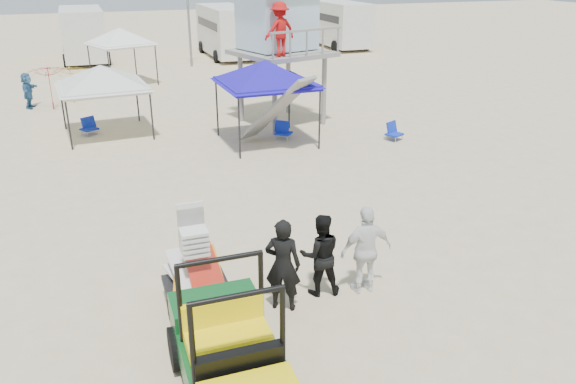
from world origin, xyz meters
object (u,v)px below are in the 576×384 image
object	(u,v)px
lifeguard_tower	(278,24)
canopy_blue	(266,64)
utility_cart	(230,347)
surf_trailer	(198,277)
man_left	(283,265)

from	to	relation	value
lifeguard_tower	canopy_blue	xyz separation A→B (m)	(-1.31, -2.43, -1.05)
utility_cart	lifeguard_tower	bearing A→B (deg)	68.18
utility_cart	surf_trailer	world-z (taller)	utility_cart
lifeguard_tower	canopy_blue	distance (m)	2.95
man_left	canopy_blue	xyz separation A→B (m)	(2.96, 9.99, 1.85)
man_left	lifeguard_tower	bearing A→B (deg)	-79.59
surf_trailer	man_left	distance (m)	1.55
surf_trailer	canopy_blue	distance (m)	10.85
surf_trailer	man_left	bearing A→B (deg)	-11.21
utility_cart	lifeguard_tower	size ratio (longest dim) A/B	0.55
utility_cart	lifeguard_tower	world-z (taller)	lifeguard_tower
canopy_blue	utility_cart	bearing A→B (deg)	-110.42
utility_cart	man_left	xyz separation A→B (m)	(1.52, 2.04, -0.07)
surf_trailer	canopy_blue	size ratio (longest dim) A/B	0.65
surf_trailer	lifeguard_tower	xyz separation A→B (m)	(5.78, 12.12, 3.02)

